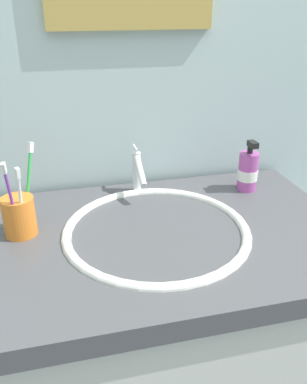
% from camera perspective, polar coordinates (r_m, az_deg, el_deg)
% --- Properties ---
extents(tiled_wall_back, '(2.13, 0.04, 2.40)m').
position_cam_1_polar(tiled_wall_back, '(1.17, -3.32, 16.90)').
color(tiled_wall_back, silver).
rests_on(tiled_wall_back, ground).
extents(vanity_counter, '(0.93, 0.59, 0.87)m').
position_cam_1_polar(vanity_counter, '(1.25, 0.71, -22.97)').
color(vanity_counter, silver).
rests_on(vanity_counter, ground).
extents(sink_basin, '(0.45, 0.45, 0.10)m').
position_cam_1_polar(sink_basin, '(0.99, 0.41, -7.13)').
color(sink_basin, white).
rests_on(sink_basin, vanity_counter).
extents(faucet, '(0.02, 0.14, 0.13)m').
position_cam_1_polar(faucet, '(1.13, -2.26, 3.07)').
color(faucet, silver).
rests_on(faucet, sink_basin).
extents(toothbrush_cup, '(0.08, 0.08, 0.09)m').
position_cam_1_polar(toothbrush_cup, '(0.99, -18.54, -3.30)').
color(toothbrush_cup, orange).
rests_on(toothbrush_cup, vanity_counter).
extents(toothbrush_white, '(0.02, 0.03, 0.17)m').
position_cam_1_polar(toothbrush_white, '(0.94, -18.38, -0.86)').
color(toothbrush_white, white).
rests_on(toothbrush_white, toothbrush_cup).
extents(toothbrush_green, '(0.05, 0.05, 0.20)m').
position_cam_1_polar(toothbrush_green, '(0.99, -17.36, 1.51)').
color(toothbrush_green, green).
rests_on(toothbrush_green, toothbrush_cup).
extents(toothbrush_purple, '(0.01, 0.05, 0.20)m').
position_cam_1_polar(toothbrush_purple, '(0.93, -19.63, -0.59)').
color(toothbrush_purple, purple).
rests_on(toothbrush_purple, toothbrush_cup).
extents(soap_dispenser, '(0.06, 0.06, 0.15)m').
position_cam_1_polar(soap_dispenser, '(1.19, 13.26, 2.89)').
color(soap_dispenser, '#B24CA5').
rests_on(soap_dispenser, vanity_counter).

